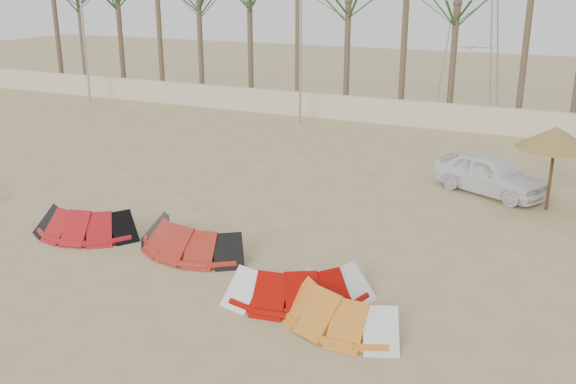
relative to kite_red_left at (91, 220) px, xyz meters
The scene contains 11 objects.
ground 6.33m from the kite_red_left, 34.61° to the right, with size 120.00×120.00×0.00m, color tan.
boundary_wall 19.13m from the kite_red_left, 74.24° to the left, with size 60.00×0.30×1.30m, color beige.
lamp_a 22.72m from the kite_red_left, 131.98° to the left, with size 1.25×0.14×11.00m.
lamp_b 17.28m from the kite_red_left, 92.68° to the left, with size 1.25×0.14×11.00m.
pylon 25.19m from the kite_red_left, 75.76° to the left, with size 3.00×3.00×14.00m, color #A5A8AD, non-canonical shape.
kite_red_left is the anchor object (origin of this frame).
kite_red_mid 3.40m from the kite_red_left, ahead, with size 3.58×1.94×0.90m.
kite_red_right 7.29m from the kite_red_left, ahead, with size 3.81×2.84×0.90m.
kite_orange 8.47m from the kite_red_left, 10.50° to the right, with size 3.57×2.45×0.90m.
parasol_left 14.36m from the kite_red_left, 33.77° to the left, with size 2.41×2.41×2.74m.
car 13.26m from the kite_red_left, 41.97° to the left, with size 1.62×4.02×1.37m, color white.
Camera 1 is at (7.50, -9.69, 7.03)m, focal length 40.00 mm.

